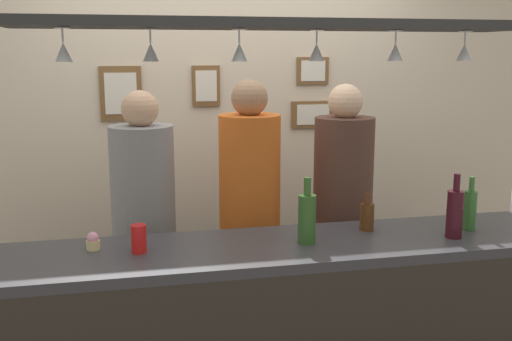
{
  "coord_description": "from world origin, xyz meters",
  "views": [
    {
      "loc": [
        -0.64,
        -2.82,
        1.84
      ],
      "look_at": [
        0.0,
        0.1,
        1.25
      ],
      "focal_mm": 41.96,
      "sensor_mm": 36.0,
      "label": 1
    }
  ],
  "objects": [
    {
      "name": "bottle_beer_brown_stubby",
      "position": [
        0.47,
        -0.24,
        1.07
      ],
      "size": [
        0.07,
        0.07,
        0.18
      ],
      "color": "#512D14",
      "rests_on": "bar_counter"
    },
    {
      "name": "hanging_wineglass_right",
      "position": [
        0.87,
        -0.34,
        1.85
      ],
      "size": [
        0.07,
        0.07,
        0.13
      ],
      "color": "silver",
      "rests_on": "overhead_glass_rack"
    },
    {
      "name": "person_right_brown_shirt",
      "position": [
        0.57,
        0.34,
        1.01
      ],
      "size": [
        0.34,
        0.34,
        1.67
      ],
      "color": "#2D334C",
      "rests_on": "ground_plane"
    },
    {
      "name": "back_wall",
      "position": [
        0.0,
        1.1,
        1.3
      ],
      "size": [
        4.4,
        0.06,
        2.6
      ],
      "primitive_type": "cube",
      "color": "beige",
      "rests_on": "ground_plane"
    },
    {
      "name": "hanging_wineglass_center",
      "position": [
        0.17,
        -0.32,
        1.85
      ],
      "size": [
        0.07,
        0.07,
        0.13
      ],
      "color": "silver",
      "rests_on": "overhead_glass_rack"
    },
    {
      "name": "person_left_grey_shirt",
      "position": [
        -0.56,
        0.34,
        0.99
      ],
      "size": [
        0.34,
        0.34,
        1.65
      ],
      "color": "#2D334C",
      "rests_on": "ground_plane"
    },
    {
      "name": "hanging_wineglass_center_left",
      "position": [
        -0.17,
        -0.34,
        1.85
      ],
      "size": [
        0.07,
        0.07,
        0.13
      ],
      "color": "silver",
      "rests_on": "overhead_glass_rack"
    },
    {
      "name": "bottle_beer_green_import",
      "position": [
        0.95,
        -0.34,
        1.11
      ],
      "size": [
        0.06,
        0.06,
        0.26
      ],
      "color": "#336B2D",
      "rests_on": "bar_counter"
    },
    {
      "name": "drink_can",
      "position": [
        -0.61,
        -0.34,
        1.06
      ],
      "size": [
        0.07,
        0.07,
        0.12
      ],
      "primitive_type": "cylinder",
      "color": "red",
      "rests_on": "bar_counter"
    },
    {
      "name": "hanging_wineglass_center_right",
      "position": [
        0.53,
        -0.33,
        1.85
      ],
      "size": [
        0.07,
        0.07,
        0.13
      ],
      "color": "silver",
      "rests_on": "overhead_glass_rack"
    },
    {
      "name": "cupcake",
      "position": [
        -0.8,
        -0.25,
        1.04
      ],
      "size": [
        0.06,
        0.06,
        0.08
      ],
      "color": "beige",
      "rests_on": "bar_counter"
    },
    {
      "name": "overhead_glass_rack",
      "position": [
        0.0,
        -0.3,
        1.96
      ],
      "size": [
        2.2,
        0.36,
        0.04
      ],
      "primitive_type": "cube",
      "color": "black"
    },
    {
      "name": "person_middle_orange_shirt",
      "position": [
        0.02,
        0.34,
        1.03
      ],
      "size": [
        0.34,
        0.34,
        1.7
      ],
      "color": "#2D334C",
      "rests_on": "ground_plane"
    },
    {
      "name": "bar_counter",
      "position": [
        0.0,
        -0.5,
        0.68
      ],
      "size": [
        2.7,
        0.55,
        1.0
      ],
      "color": "#38383D",
      "rests_on": "ground_plane"
    },
    {
      "name": "picture_frame_lower_pair",
      "position": [
        0.61,
        1.06,
        1.43
      ],
      "size": [
        0.3,
        0.02,
        0.18
      ],
      "color": "brown",
      "rests_on": "back_wall"
    },
    {
      "name": "picture_frame_crest",
      "position": [
        -0.12,
        1.06,
        1.63
      ],
      "size": [
        0.18,
        0.02,
        0.26
      ],
      "color": "brown",
      "rests_on": "back_wall"
    },
    {
      "name": "hanging_wineglass_far_left",
      "position": [
        -0.87,
        -0.33,
        1.85
      ],
      "size": [
        0.07,
        0.07,
        0.13
      ],
      "color": "silver",
      "rests_on": "overhead_glass_rack"
    },
    {
      "name": "picture_frame_upper_small",
      "position": [
        0.6,
        1.06,
        1.72
      ],
      "size": [
        0.22,
        0.02,
        0.18
      ],
      "color": "brown",
      "rests_on": "back_wall"
    },
    {
      "name": "hanging_wineglass_left",
      "position": [
        -0.53,
        -0.26,
        1.85
      ],
      "size": [
        0.07,
        0.07,
        0.13
      ],
      "color": "silver",
      "rests_on": "overhead_glass_rack"
    },
    {
      "name": "bottle_champagne_green",
      "position": [
        0.13,
        -0.36,
        1.12
      ],
      "size": [
        0.08,
        0.08,
        0.3
      ],
      "color": "#2D5623",
      "rests_on": "bar_counter"
    },
    {
      "name": "bottle_wine_dark_red",
      "position": [
        0.82,
        -0.43,
        1.12
      ],
      "size": [
        0.08,
        0.08,
        0.3
      ],
      "color": "#380F19",
      "rests_on": "bar_counter"
    },
    {
      "name": "picture_frame_caricature",
      "position": [
        -0.66,
        1.06,
        1.59
      ],
      "size": [
        0.26,
        0.02,
        0.34
      ],
      "color": "brown",
      "rests_on": "back_wall"
    }
  ]
}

